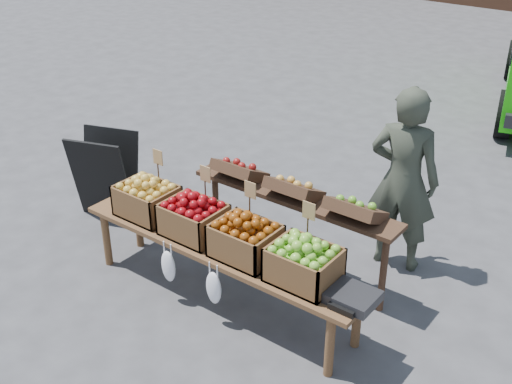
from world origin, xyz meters
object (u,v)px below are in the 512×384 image
Objects in this scene: crate_russet_pears at (194,220)px; crate_green_apples at (304,265)px; vendor at (403,180)px; weighing_scale at (353,297)px; crate_golden_apples at (147,201)px; back_table at (293,224)px; chalkboard_sign at (106,176)px; display_bench at (220,273)px; crate_red_apples at (245,241)px.

crate_green_apples is at bearing 0.00° from crate_russet_pears.
vendor reaches higher than crate_green_apples.
weighing_scale is at bearing -0.00° from crate_green_apples.
crate_golden_apples is at bearing 180.00° from crate_green_apples.
crate_green_apples is at bearing -51.06° from back_table.
weighing_scale is at bearing -27.00° from chalkboard_sign.
vendor is 1.81m from display_bench.
vendor reaches higher than crate_russet_pears.
chalkboard_sign is 2.22m from crate_red_apples.
vendor is at bearing 86.42° from crate_green_apples.
chalkboard_sign reaches higher than weighing_scale.
vendor is at bearing 50.56° from crate_russet_pears.
crate_golden_apples is (-1.74, -1.45, -0.15)m from vendor.
chalkboard_sign is (-2.81, -1.03, -0.39)m from vendor.
crate_red_apples is at bearing 0.00° from display_bench.
crate_golden_apples is 1.10m from crate_red_apples.
weighing_scale is at bearing -0.00° from crate_russet_pears.
vendor reaches higher than crate_golden_apples.
chalkboard_sign is 0.35× the size of display_bench.
chalkboard_sign is 1.88× the size of crate_russet_pears.
vendor reaches higher than crate_red_apples.
weighing_scale is (1.52, -0.00, -0.10)m from crate_russet_pears.
vendor is 1.88m from crate_russet_pears.
chalkboard_sign is at bearing 165.45° from crate_russet_pears.
weighing_scale is (1.01, -0.72, 0.09)m from back_table.
chalkboard_sign reaches higher than crate_red_apples.
display_bench is 1.29m from weighing_scale.
chalkboard_sign reaches higher than crate_green_apples.
crate_russet_pears is 1.47× the size of weighing_scale.
crate_russet_pears is 0.55m from crate_red_apples.
back_table is at bearing 71.33° from display_bench.
crate_golden_apples is at bearing 180.00° from crate_red_apples.
crate_golden_apples is (1.07, -0.42, 0.24)m from chalkboard_sign.
display_bench is 5.40× the size of crate_golden_apples.
back_table reaches higher than display_bench.
chalkboard_sign is at bearing 167.49° from display_bench.
display_bench is at bearing 0.00° from crate_golden_apples.
crate_russet_pears is 1.00× the size of crate_green_apples.
back_table is 1.24m from weighing_scale.
chalkboard_sign is 3.17m from weighing_scale.
vendor is at bearing 0.71° from chalkboard_sign.
crate_russet_pears is at bearing 0.00° from crate_golden_apples.
chalkboard_sign is 1.88× the size of crate_golden_apples.
chalkboard_sign is at bearing 158.53° from crate_golden_apples.
back_table is 4.20× the size of crate_green_apples.
crate_red_apples reaches higher than display_bench.
back_table reaches higher than crate_red_apples.
crate_golden_apples and crate_russet_pears have the same top height.
crate_golden_apples is (-0.82, 0.00, 0.42)m from display_bench.
crate_green_apples is at bearing 76.42° from vendor.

